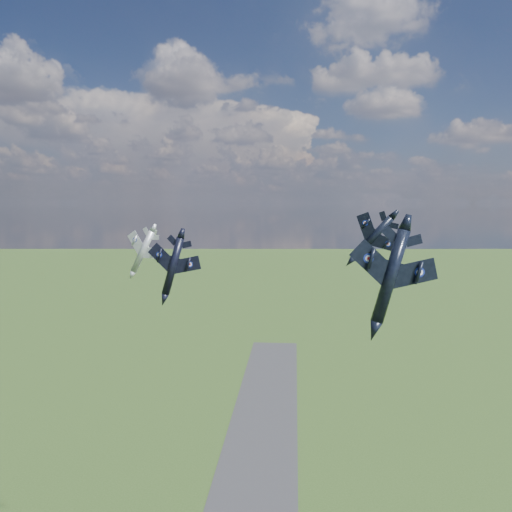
# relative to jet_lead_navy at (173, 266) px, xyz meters

# --- Properties ---
(jet_lead_navy) EXTENTS (11.10, 14.39, 5.54)m
(jet_lead_navy) POSITION_rel_jet_lead_navy_xyz_m (0.00, 0.00, 0.00)
(jet_lead_navy) COLOR black
(jet_right_navy) EXTENTS (12.63, 16.30, 6.01)m
(jet_right_navy) POSITION_rel_jet_lead_navy_xyz_m (31.74, -23.14, 2.03)
(jet_right_navy) COLOR black
(jet_high_navy) EXTENTS (13.08, 15.67, 8.42)m
(jet_high_navy) POSITION_rel_jet_lead_navy_xyz_m (34.04, 6.42, 4.47)
(jet_high_navy) COLOR black
(jet_left_silver) EXTENTS (12.36, 14.75, 6.74)m
(jet_left_silver) POSITION_rel_jet_lead_navy_xyz_m (-9.15, 12.82, 1.20)
(jet_left_silver) COLOR #A5A8B0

